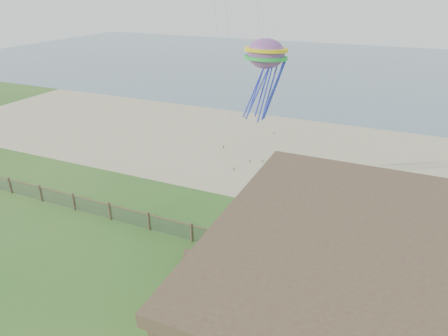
# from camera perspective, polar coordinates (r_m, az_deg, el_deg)

# --- Properties ---
(ground) EXTENTS (160.00, 160.00, 0.00)m
(ground) POSITION_cam_1_polar(r_m,az_deg,el_deg) (20.46, -12.96, -18.99)
(ground) COLOR #265E20
(ground) RESTS_ON ground
(sand_beach) EXTENTS (72.00, 20.00, 0.02)m
(sand_beach) POSITION_cam_1_polar(r_m,az_deg,el_deg) (37.45, 7.02, 2.66)
(sand_beach) COLOR tan
(sand_beach) RESTS_ON ground
(ocean) EXTENTS (160.00, 68.00, 0.02)m
(ocean) POSITION_cam_1_polar(r_m,az_deg,el_deg) (79.22, 16.90, 13.52)
(ocean) COLOR slate
(ocean) RESTS_ON ground
(chainlink_fence) EXTENTS (36.20, 0.20, 1.25)m
(chainlink_fence) POSITION_cam_1_polar(r_m,az_deg,el_deg) (24.00, -4.62, -9.27)
(chainlink_fence) COLOR #4E3C2B
(chainlink_fence) RESTS_ON ground
(motel_deck) EXTENTS (15.00, 2.00, 0.50)m
(motel_deck) POSITION_cam_1_polar(r_m,az_deg,el_deg) (21.57, 27.85, -18.15)
(motel_deck) COLOR brown
(motel_deck) RESTS_ON ground
(picnic_table) EXTENTS (2.41, 2.16, 0.83)m
(picnic_table) POSITION_cam_1_polar(r_m,az_deg,el_deg) (22.23, -3.17, -12.77)
(picnic_table) COLOR brown
(picnic_table) RESTS_ON ground
(octopus_kite) EXTENTS (3.70, 3.26, 6.33)m
(octopus_kite) POSITION_cam_1_polar(r_m,az_deg,el_deg) (28.70, 5.85, 12.74)
(octopus_kite) COLOR red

